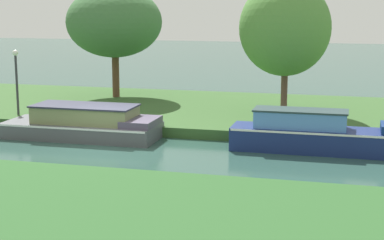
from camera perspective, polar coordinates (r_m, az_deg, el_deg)
The scene contains 9 objects.
ground_plane at distance 22.73m, azimuth -7.88°, elevation -2.43°, with size 120.00×120.00×0.00m, color #2B4D43.
riverbank_far at distance 29.14m, azimuth -2.62°, elevation 0.98°, with size 72.00×10.00×0.40m, color #345929.
slate_barge at distance 24.20m, azimuth -9.70°, elevation -0.36°, with size 5.94×2.15×1.28m.
navy_narrowboat at distance 22.12m, azimuth 10.87°, elevation -1.27°, with size 5.68×1.49×1.46m.
willow_tree_left at distance 31.49m, azimuth -7.10°, elevation 8.84°, with size 4.72×4.80×5.49m.
willow_tree_centre at distance 27.09m, azimuth 8.46°, elevation 8.29°, with size 3.89×4.07×5.69m.
lamp_post at distance 27.41m, azimuth -15.71°, elevation 4.07°, with size 0.24×0.24×2.74m.
mooring_post_near at distance 25.72m, azimuth -10.99°, elevation 0.84°, with size 0.13×0.13×0.80m, color brown.
mooring_post_far at distance 23.25m, azimuth 11.95°, elevation -0.32°, with size 0.12×0.12×0.75m, color #44312B.
Camera 1 is at (8.59, -20.40, 5.15)m, focal length 58.56 mm.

